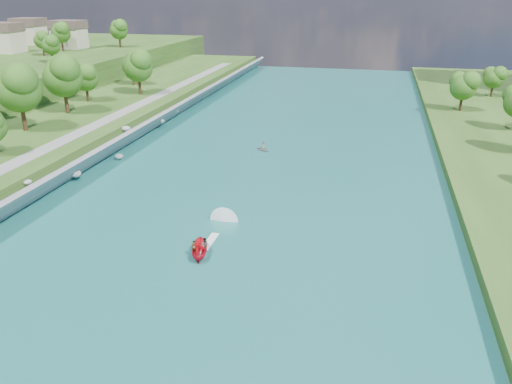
# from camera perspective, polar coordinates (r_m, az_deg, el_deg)

# --- Properties ---
(ground) EXTENTS (260.00, 260.00, 0.00)m
(ground) POSITION_cam_1_polar(r_m,az_deg,el_deg) (51.82, -6.82, -8.62)
(ground) COLOR #2D5119
(ground) RESTS_ON ground
(river_water) EXTENTS (55.00, 240.00, 0.10)m
(river_water) POSITION_cam_1_polar(r_m,az_deg,el_deg) (68.86, -1.17, -0.30)
(river_water) COLOR #1A5F63
(river_water) RESTS_ON ground
(ridge_west) EXTENTS (60.00, 120.00, 9.00)m
(ridge_west) POSITION_cam_1_polar(r_m,az_deg,el_deg) (169.89, -22.78, 13.16)
(ridge_west) COLOR #2D5119
(ridge_west) RESTS_ON ground
(riprap_bank) EXTENTS (4.15, 236.00, 4.05)m
(riprap_bank) POSITION_cam_1_polar(r_m,az_deg,el_deg) (77.98, -20.03, 2.43)
(riprap_bank) COLOR slate
(riprap_bank) RESTS_ON ground
(riverside_path) EXTENTS (3.00, 200.00, 0.10)m
(riverside_path) POSITION_cam_1_polar(r_m,az_deg,el_deg) (81.74, -23.87, 4.04)
(riverside_path) COLOR gray
(riverside_path) RESTS_ON berm_west
(ridge_houses) EXTENTS (29.50, 29.50, 8.40)m
(ridge_houses) POSITION_cam_1_polar(r_m,az_deg,el_deg) (176.63, -23.96, 16.18)
(ridge_houses) COLOR beige
(ridge_houses) RESTS_ON ridge_west
(trees_ridge) EXTENTS (17.52, 41.90, 10.05)m
(trees_ridge) POSITION_cam_1_polar(r_m,az_deg,el_deg) (160.71, -19.70, 16.46)
(trees_ridge) COLOR #185516
(trees_ridge) RESTS_ON ridge_west
(motorboat) EXTENTS (3.60, 18.92, 1.97)m
(motorboat) POSITION_cam_1_polar(r_m,az_deg,el_deg) (54.70, -5.90, -5.90)
(motorboat) COLOR red
(motorboat) RESTS_ON river_water
(raft) EXTENTS (3.33, 3.22, 1.51)m
(raft) POSITION_cam_1_polar(r_m,az_deg,el_deg) (87.64, 0.84, 4.98)
(raft) COLOR #93949B
(raft) RESTS_ON river_water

